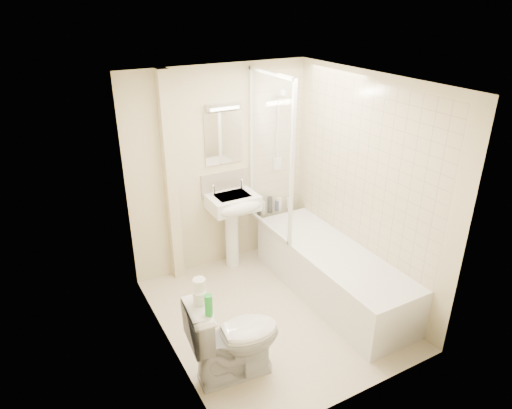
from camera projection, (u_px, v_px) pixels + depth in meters
floor at (274, 314)px, 4.80m from camera, size 2.50×2.50×0.00m
wall_back at (220, 170)px, 5.29m from camera, size 2.20×0.02×2.40m
wall_left at (163, 239)px, 3.82m from camera, size 0.02×2.50×2.40m
wall_right at (365, 189)px, 4.78m from camera, size 0.02×2.50×2.40m
ceiling at (278, 81)px, 3.80m from camera, size 2.20×2.50×0.02m
tile_back at (276, 143)px, 5.52m from camera, size 0.70×0.01×1.75m
tile_right at (366, 169)px, 4.69m from camera, size 0.01×2.10×1.75m
pipe_boxing at (171, 182)px, 4.98m from camera, size 0.12×0.12×2.40m
splashback at (225, 183)px, 5.38m from camera, size 0.60×0.02×0.30m
mirror at (224, 138)px, 5.15m from camera, size 0.46×0.01×0.60m
strip_light at (223, 106)px, 4.97m from camera, size 0.42×0.07×0.07m
bathtub at (332, 271)px, 5.02m from camera, size 0.70×2.10×0.55m
shower_screen at (270, 156)px, 5.00m from camera, size 0.04×0.92×1.80m
shower_fixture at (278, 134)px, 5.43m from camera, size 0.10×0.16×0.99m
pedestal_sink at (234, 211)px, 5.31m from camera, size 0.56×0.51×1.08m
bottle_black_a at (259, 209)px, 5.67m from camera, size 0.05×0.05×0.16m
bottle_white_a at (263, 208)px, 5.69m from camera, size 0.05×0.05×0.17m
bottle_black_b at (270, 205)px, 5.72m from camera, size 0.06×0.06×0.21m
bottle_blue at (277, 206)px, 5.79m from camera, size 0.05×0.05×0.14m
bottle_cream at (279, 204)px, 5.79m from camera, size 0.07×0.07×0.17m
bottle_white_b at (289, 203)px, 5.86m from camera, size 0.06×0.06×0.14m
bottle_green at (290, 205)px, 5.88m from camera, size 0.07×0.07×0.08m
toilet at (234, 337)px, 3.89m from camera, size 0.61×0.88×0.81m
toilet_roll_lower at (200, 297)px, 3.64m from camera, size 0.11×0.11×0.11m
toilet_roll_upper at (199, 284)px, 3.62m from camera, size 0.10×0.10×0.09m
green_bottle at (209, 305)px, 3.49m from camera, size 0.06×0.06×0.18m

